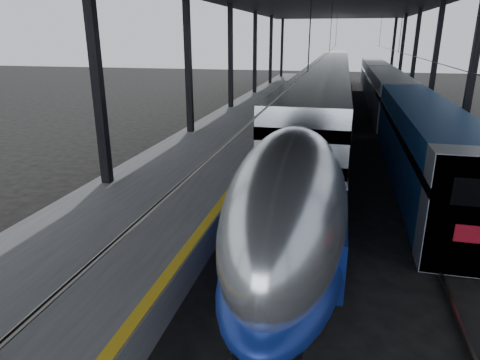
% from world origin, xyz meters
% --- Properties ---
extents(ground, '(160.00, 160.00, 0.00)m').
position_xyz_m(ground, '(0.00, 0.00, 0.00)').
color(ground, black).
rests_on(ground, ground).
extents(platform, '(6.00, 80.00, 1.00)m').
position_xyz_m(platform, '(-3.50, 20.00, 0.50)').
color(platform, '#4C4C4F').
rests_on(platform, ground).
extents(yellow_strip, '(0.30, 80.00, 0.01)m').
position_xyz_m(yellow_strip, '(-0.70, 20.00, 1.00)').
color(yellow_strip, gold).
rests_on(yellow_strip, platform).
extents(rails, '(6.52, 80.00, 0.16)m').
position_xyz_m(rails, '(4.50, 20.00, 0.08)').
color(rails, slate).
rests_on(rails, ground).
extents(tgv_train, '(3.13, 65.20, 4.49)m').
position_xyz_m(tgv_train, '(2.00, 28.08, 2.10)').
color(tgv_train, silver).
rests_on(tgv_train, ground).
extents(second_train, '(2.64, 56.05, 3.63)m').
position_xyz_m(second_train, '(7.00, 29.42, 1.84)').
color(second_train, navy).
rests_on(second_train, ground).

